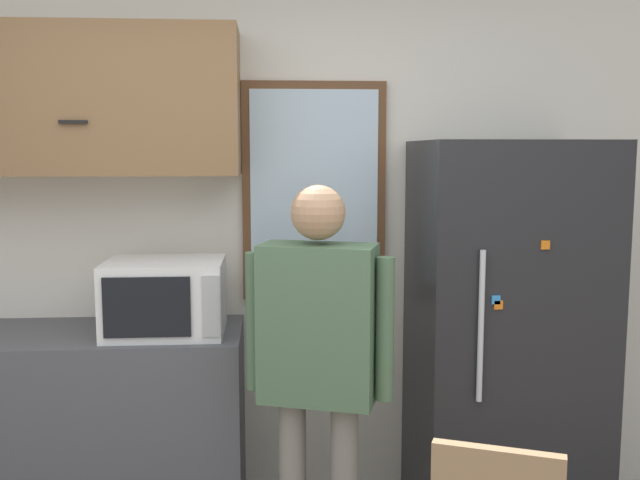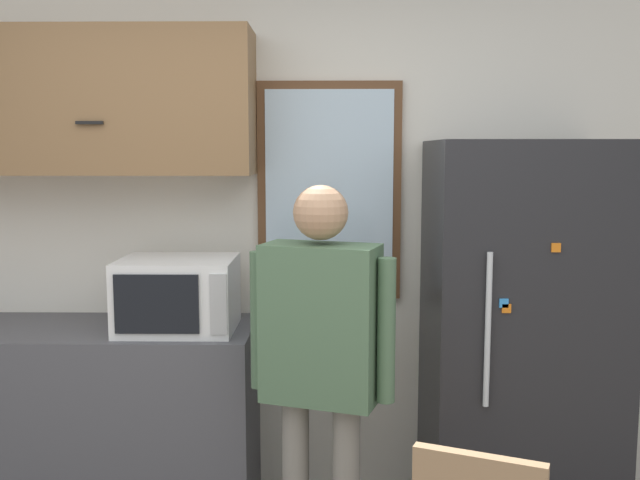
{
  "view_description": "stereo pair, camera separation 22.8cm",
  "coord_description": "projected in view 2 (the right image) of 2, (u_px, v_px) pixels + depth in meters",
  "views": [
    {
      "loc": [
        0.06,
        -1.56,
        1.75
      ],
      "look_at": [
        0.25,
        1.06,
        1.42
      ],
      "focal_mm": 40.0,
      "sensor_mm": 36.0,
      "label": 1
    },
    {
      "loc": [
        0.29,
        -1.57,
        1.75
      ],
      "look_at": [
        0.25,
        1.06,
        1.42
      ],
      "focal_mm": 40.0,
      "sensor_mm": 36.0,
      "label": 2
    }
  ],
  "objects": [
    {
      "name": "window",
      "position": [
        329.0,
        191.0,
        3.47
      ],
      "size": [
        0.7,
        0.05,
        1.06
      ],
      "color": "brown"
    },
    {
      "name": "counter",
      "position": [
        27.0,
        424.0,
        3.34
      ],
      "size": [
        2.13,
        0.59,
        0.94
      ],
      "color": "#4C4C51",
      "rests_on": "ground_plane"
    },
    {
      "name": "microwave",
      "position": [
        178.0,
        294.0,
        3.22
      ],
      "size": [
        0.51,
        0.43,
        0.33
      ],
      "color": "white",
      "rests_on": "counter"
    },
    {
      "name": "refrigerator",
      "position": [
        519.0,
        341.0,
        3.2
      ],
      "size": [
        0.81,
        0.72,
        1.79
      ],
      "color": "#232326",
      "rests_on": "ground_plane"
    },
    {
      "name": "back_wall",
      "position": [
        272.0,
        231.0,
        3.54
      ],
      "size": [
        6.0,
        0.06,
        2.7
      ],
      "color": "silver",
      "rests_on": "ground_plane"
    },
    {
      "name": "upper_cabinets",
      "position": [
        22.0,
        103.0,
        3.28
      ],
      "size": [
        2.13,
        0.37,
        0.66
      ],
      "color": "olive"
    },
    {
      "name": "person",
      "position": [
        321.0,
        345.0,
        2.81
      ],
      "size": [
        0.57,
        0.35,
        1.62
      ],
      "rotation": [
        0.0,
        0.0,
        -0.31
      ],
      "color": "gray",
      "rests_on": "ground_plane"
    }
  ]
}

